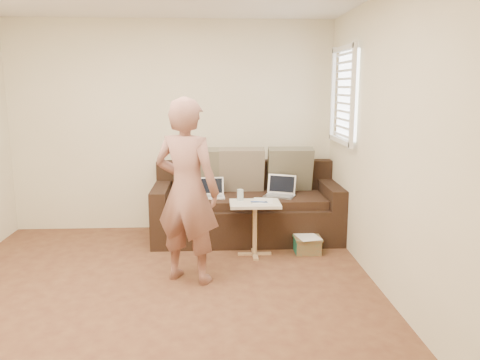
{
  "coord_description": "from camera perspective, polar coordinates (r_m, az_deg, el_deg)",
  "views": [
    {
      "loc": [
        0.52,
        -3.79,
        1.8
      ],
      "look_at": [
        0.8,
        1.4,
        0.78
      ],
      "focal_mm": 35.91,
      "sensor_mm": 36.0,
      "label": 1
    }
  ],
  "objects": [
    {
      "name": "pillow_right",
      "position": [
        5.94,
        5.96,
        1.26
      ],
      "size": [
        0.55,
        0.28,
        0.57
      ],
      "primitive_type": null,
      "rotation": [
        0.26,
        0.0,
        0.0
      ],
      "color": "brown",
      "rests_on": "sofa"
    },
    {
      "name": "window_blinds",
      "position": [
        5.48,
        12.23,
        9.82
      ],
      "size": [
        0.12,
        0.88,
        1.08
      ],
      "primitive_type": null,
      "color": "white",
      "rests_on": "wall_right"
    },
    {
      "name": "pillow_mid",
      "position": [
        5.87,
        0.18,
        1.2
      ],
      "size": [
        0.55,
        0.27,
        0.57
      ],
      "primitive_type": null,
      "rotation": [
        0.24,
        0.0,
        0.0
      ],
      "color": "#6C604D",
      "rests_on": "sofa"
    },
    {
      "name": "wall_back",
      "position": [
        6.08,
        -8.03,
        6.28
      ],
      "size": [
        4.0,
        0.0,
        4.0
      ],
      "primitive_type": "plane",
      "rotation": [
        1.57,
        0.0,
        0.0
      ],
      "color": "beige",
      "rests_on": "ground"
    },
    {
      "name": "sofa",
      "position": [
        5.74,
        0.8,
        -2.75
      ],
      "size": [
        2.2,
        0.95,
        0.85
      ],
      "primitive_type": null,
      "color": "black",
      "rests_on": "ground"
    },
    {
      "name": "pillow_left",
      "position": [
        5.87,
        -5.19,
        1.15
      ],
      "size": [
        0.55,
        0.29,
        0.57
      ],
      "primitive_type": null,
      "rotation": [
        0.28,
        0.0,
        0.0
      ],
      "color": "brown",
      "rests_on": "sofa"
    },
    {
      "name": "scissors",
      "position": [
        5.08,
        2.29,
        -2.63
      ],
      "size": [
        0.18,
        0.11,
        0.02
      ],
      "primitive_type": null,
      "rotation": [
        0.0,
        0.0,
        0.04
      ],
      "color": "silver",
      "rests_on": "side_table"
    },
    {
      "name": "laptop_silver",
      "position": [
        5.67,
        4.7,
        -1.97
      ],
      "size": [
        0.41,
        0.36,
        0.23
      ],
      "primitive_type": null,
      "rotation": [
        0.0,
        0.0,
        -0.39
      ],
      "color": "#B7BABC",
      "rests_on": "sofa"
    },
    {
      "name": "drinking_glass",
      "position": [
        5.17,
        0.03,
        -1.78
      ],
      "size": [
        0.07,
        0.07,
        0.12
      ],
      "primitive_type": null,
      "color": "silver",
      "rests_on": "side_table"
    },
    {
      "name": "paper_on_table",
      "position": [
        5.15,
        2.75,
        -2.51
      ],
      "size": [
        0.25,
        0.33,
        0.0
      ],
      "primitive_type": null,
      "rotation": [
        0.0,
        0.0,
        -0.14
      ],
      "color": "white",
      "rests_on": "side_table"
    },
    {
      "name": "side_table",
      "position": [
        5.18,
        1.77,
        -5.82
      ],
      "size": [
        0.53,
        0.37,
        0.59
      ],
      "primitive_type": null,
      "color": "silver",
      "rests_on": "ground"
    },
    {
      "name": "floor",
      "position": [
        4.22,
        -10.19,
        -14.28
      ],
      "size": [
        4.5,
        4.5,
        0.0
      ],
      "primitive_type": "plane",
      "color": "#502A1D",
      "rests_on": "ground"
    },
    {
      "name": "laptop_white",
      "position": [
        5.61,
        -3.44,
        -2.09
      ],
      "size": [
        0.32,
        0.24,
        0.22
      ],
      "primitive_type": null,
      "rotation": [
        0.0,
        0.0,
        0.06
      ],
      "color": "white",
      "rests_on": "sofa"
    },
    {
      "name": "wall_right",
      "position": [
        4.1,
        18.14,
        3.56
      ],
      "size": [
        0.0,
        4.5,
        4.5
      ],
      "primitive_type": "plane",
      "rotation": [
        1.57,
        0.0,
        -1.57
      ],
      "color": "beige",
      "rests_on": "ground"
    },
    {
      "name": "person",
      "position": [
        4.4,
        -6.31,
        -1.31
      ],
      "size": [
        0.74,
        0.64,
        1.72
      ],
      "primitive_type": "imported",
      "rotation": [
        0.0,
        0.0,
        2.73
      ],
      "color": "brown",
      "rests_on": "ground"
    },
    {
      "name": "wall_front",
      "position": [
        1.7,
        -20.99,
        -6.66
      ],
      "size": [
        4.0,
        0.0,
        4.0
      ],
      "primitive_type": "plane",
      "rotation": [
        -1.57,
        0.0,
        0.0
      ],
      "color": "beige",
      "rests_on": "ground"
    },
    {
      "name": "striped_box",
      "position": [
        5.37,
        7.97,
        -7.56
      ],
      "size": [
        0.29,
        0.29,
        0.18
      ],
      "primitive_type": null,
      "color": "#BF471C",
      "rests_on": "ground"
    }
  ]
}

